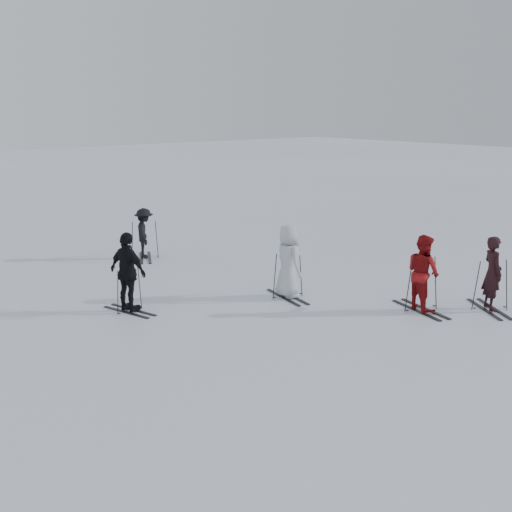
# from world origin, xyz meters

# --- Properties ---
(ground) EXTENTS (120.00, 120.00, 0.00)m
(ground) POSITION_xyz_m (0.00, 0.00, 0.00)
(ground) COLOR silver
(ground) RESTS_ON ground
(skier_near_dark) EXTENTS (0.70, 0.77, 1.77)m
(skier_near_dark) POSITION_xyz_m (3.49, -3.62, 0.88)
(skier_near_dark) COLOR black
(skier_near_dark) RESTS_ON ground
(skier_red) EXTENTS (0.88, 1.02, 1.81)m
(skier_red) POSITION_xyz_m (2.18, -2.60, 0.91)
(skier_red) COLOR maroon
(skier_red) RESTS_ON ground
(skier_grey) EXTENTS (0.77, 1.01, 1.86)m
(skier_grey) POSITION_xyz_m (0.40, 0.20, 0.93)
(skier_grey) COLOR #AFB3B9
(skier_grey) RESTS_ON ground
(skier_uphill_left) EXTENTS (0.72, 1.19, 1.89)m
(skier_uphill_left) POSITION_xyz_m (-3.30, 1.72, 0.95)
(skier_uphill_left) COLOR black
(skier_uphill_left) RESTS_ON ground
(skier_uphill_far) EXTENTS (1.01, 1.18, 1.59)m
(skier_uphill_far) POSITION_xyz_m (-0.28, 6.30, 0.79)
(skier_uphill_far) COLOR black
(skier_uphill_far) RESTS_ON ground
(skis_near_dark) EXTENTS (1.95, 1.69, 1.26)m
(skis_near_dark) POSITION_xyz_m (3.49, -3.62, 0.63)
(skis_near_dark) COLOR black
(skis_near_dark) RESTS_ON ground
(skis_red) EXTENTS (1.98, 1.37, 1.31)m
(skis_red) POSITION_xyz_m (2.18, -2.60, 0.66)
(skis_red) COLOR black
(skis_red) RESTS_ON ground
(skis_grey) EXTENTS (1.85, 1.24, 1.24)m
(skis_grey) POSITION_xyz_m (0.40, 0.20, 0.62)
(skis_grey) COLOR black
(skis_grey) RESTS_ON ground
(skis_uphill_left) EXTENTS (1.70, 1.18, 1.13)m
(skis_uphill_left) POSITION_xyz_m (-3.30, 1.72, 0.56)
(skis_uphill_left) COLOR black
(skis_uphill_left) RESTS_ON ground
(skis_uphill_far) EXTENTS (1.95, 1.62, 1.26)m
(skis_uphill_far) POSITION_xyz_m (-0.28, 6.30, 0.63)
(skis_uphill_far) COLOR black
(skis_uphill_far) RESTS_ON ground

